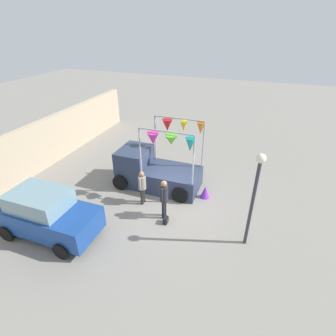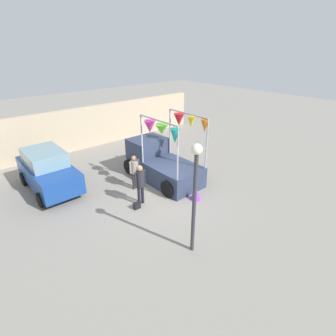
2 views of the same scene
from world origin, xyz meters
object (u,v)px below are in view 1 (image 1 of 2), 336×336
(parked_car, at_px, (45,214))
(person_vendor, at_px, (142,185))
(person_customer, at_px, (164,196))
(street_lamp, at_px, (255,188))
(folded_kite_bundle_violet, at_px, (205,192))
(vendor_truck, at_px, (153,169))
(handbag, at_px, (166,220))

(parked_car, relative_size, person_vendor, 2.43)
(person_customer, distance_m, street_lamp, 3.64)
(folded_kite_bundle_violet, bearing_deg, vendor_truck, 85.66)
(handbag, bearing_deg, folded_kite_bundle_violet, -25.18)
(parked_car, relative_size, folded_kite_bundle_violet, 6.67)
(vendor_truck, distance_m, street_lamp, 5.63)
(street_lamp, bearing_deg, person_customer, 83.88)
(parked_car, distance_m, street_lamp, 7.63)
(vendor_truck, distance_m, person_customer, 2.61)
(parked_car, distance_m, handbag, 4.61)
(parked_car, bearing_deg, street_lamp, -73.99)
(folded_kite_bundle_violet, bearing_deg, person_customer, 146.80)
(person_vendor, relative_size, street_lamp, 0.44)
(parked_car, height_order, handbag, parked_car)
(parked_car, bearing_deg, handbag, -62.79)
(person_vendor, height_order, street_lamp, street_lamp)
(person_customer, xyz_separation_m, person_vendor, (0.57, 1.24, -0.09))
(person_vendor, xyz_separation_m, folded_kite_bundle_violet, (1.41, -2.54, -0.69))
(handbag, relative_size, folded_kite_bundle_violet, 0.47)
(vendor_truck, relative_size, person_customer, 2.28)
(parked_car, xyz_separation_m, handbag, (2.07, -4.04, -0.80))
(parked_car, relative_size, street_lamp, 1.08)
(vendor_truck, bearing_deg, person_customer, -147.04)
(parked_car, relative_size, handbag, 14.29)
(vendor_truck, xyz_separation_m, handbag, (-2.54, -1.62, -0.75))
(vendor_truck, xyz_separation_m, folded_kite_bundle_violet, (-0.21, -2.71, -0.59))
(folded_kite_bundle_violet, bearing_deg, street_lamp, -138.59)
(vendor_truck, height_order, street_lamp, street_lamp)
(person_customer, bearing_deg, parked_car, 122.30)
(vendor_truck, height_order, parked_car, vendor_truck)
(parked_car, xyz_separation_m, folded_kite_bundle_violet, (4.40, -5.13, -0.64))
(parked_car, height_order, person_vendor, parked_car)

